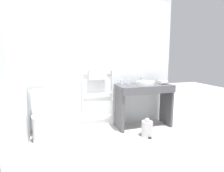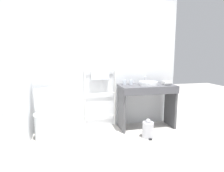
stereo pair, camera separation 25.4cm
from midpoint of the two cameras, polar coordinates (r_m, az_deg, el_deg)
name	(u,v)px [view 2 (the right image)]	position (r m, az deg, el deg)	size (l,w,h in m)	color
ground_plane	(124,160)	(2.87, 6.17, -20.40)	(12.00, 12.00, 0.00)	silver
wall_back	(104,59)	(3.86, -0.33, 7.85)	(2.90, 0.12, 2.65)	silver
wall_side	(17,60)	(3.09, -23.33, 6.76)	(0.12, 2.02, 2.65)	silver
toilet	(46,119)	(3.54, -16.46, -8.93)	(0.37, 0.50, 0.83)	white
towel_radiator	(100,85)	(3.78, -1.47, 0.40)	(0.61, 0.06, 1.16)	white
vanity_counter	(147,99)	(3.87, 11.86, -3.54)	(1.04, 0.51, 0.83)	#4C4C51
sink_basin	(148,83)	(3.82, 12.25, 0.77)	(0.34, 0.34, 0.07)	white
faucet	(145,79)	(3.98, 11.16, 1.99)	(0.02, 0.10, 0.15)	silver
cup_near_wall	(124,82)	(3.82, 5.47, 1.13)	(0.06, 0.06, 0.10)	silver
cup_near_edge	(131,82)	(3.81, 7.36, 1.03)	(0.06, 0.06, 0.09)	silver
hair_dryer	(167,83)	(3.95, 17.32, 0.86)	(0.18, 0.19, 0.08)	white
trash_bin	(148,129)	(3.55, 12.32, -12.03)	(0.19, 0.23, 0.33)	#B7B7BC
bath_mat	(45,154)	(3.09, -16.18, -18.31)	(0.56, 0.36, 0.01)	silver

